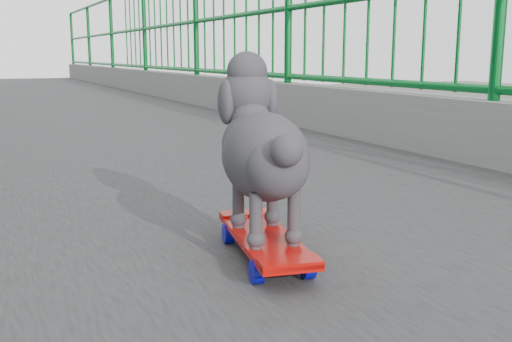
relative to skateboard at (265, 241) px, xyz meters
The scene contains 3 objects.
railing 0.78m from the skateboard, 77.45° to the left, with size 3.00×24.00×1.42m.
skateboard is the anchor object (origin of this frame).
poodle 0.24m from the skateboard, 78.97° to the left, with size 0.26×0.49×0.41m.
Camera 1 is at (-0.81, -2.04, 7.51)m, focal length 42.00 mm.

